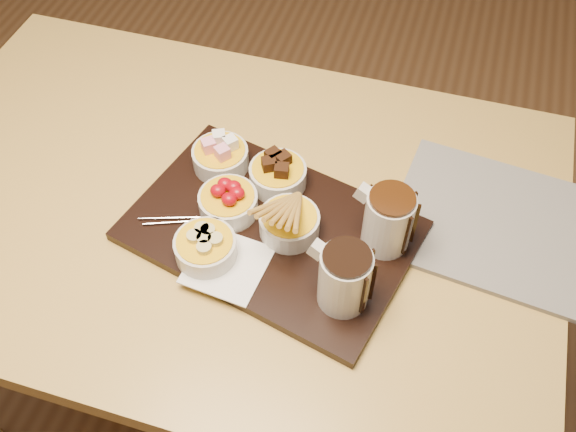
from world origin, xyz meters
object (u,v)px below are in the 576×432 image
(dining_table, at_px, (221,234))
(pitcher_milk_chocolate, at_px, (388,221))
(pitcher_dark_chocolate, at_px, (344,279))
(newspaper, at_px, (499,224))
(serving_board, at_px, (271,231))
(bowl_strawberries, at_px, (228,203))

(dining_table, bearing_deg, pitcher_milk_chocolate, -2.75)
(pitcher_dark_chocolate, height_order, newspaper, pitcher_dark_chocolate)
(serving_board, height_order, newspaper, serving_board)
(bowl_strawberries, distance_m, pitcher_milk_chocolate, 0.27)
(dining_table, bearing_deg, bowl_strawberries, -37.55)
(bowl_strawberries, bearing_deg, newspaper, 14.23)
(dining_table, xyz_separation_m, pitcher_dark_chocolate, (0.26, -0.14, 0.17))
(pitcher_dark_chocolate, bearing_deg, bowl_strawberries, 167.35)
(pitcher_milk_chocolate, bearing_deg, pitcher_dark_chocolate, -94.40)
(dining_table, height_order, bowl_strawberries, bowl_strawberries)
(pitcher_milk_chocolate, relative_size, newspaper, 0.30)
(pitcher_milk_chocolate, distance_m, newspaper, 0.22)
(bowl_strawberries, relative_size, newspaper, 0.28)
(bowl_strawberries, relative_size, pitcher_dark_chocolate, 0.93)
(dining_table, xyz_separation_m, serving_board, (0.11, -0.04, 0.11))
(serving_board, bearing_deg, dining_table, 173.90)
(pitcher_milk_chocolate, height_order, newspaper, pitcher_milk_chocolate)
(dining_table, bearing_deg, serving_board, -19.80)
(bowl_strawberries, distance_m, pitcher_dark_chocolate, 0.25)
(dining_table, relative_size, bowl_strawberries, 12.00)
(serving_board, bearing_deg, bowl_strawberries, -176.42)
(pitcher_dark_chocolate, relative_size, newspaper, 0.30)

